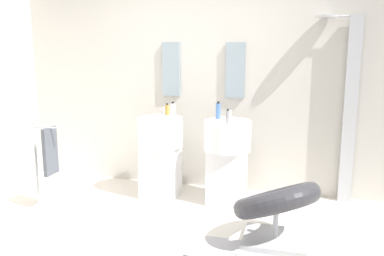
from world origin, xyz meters
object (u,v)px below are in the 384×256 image
(soap_bottle_clear, at_px, (173,110))
(soap_bottle_amber, at_px, (167,110))
(shower_column, at_px, (349,106))
(lounge_chair, at_px, (276,206))
(pedestal_sink_right, at_px, (227,157))
(towel_rack, at_px, (48,153))
(pedestal_sink_left, at_px, (160,152))
(soap_bottle_grey, at_px, (228,117))
(soap_bottle_blue, at_px, (218,111))

(soap_bottle_clear, relative_size, soap_bottle_amber, 1.28)
(shower_column, relative_size, lounge_chair, 1.87)
(pedestal_sink_right, height_order, towel_rack, pedestal_sink_right)
(pedestal_sink_left, relative_size, towel_rack, 1.08)
(shower_column, xyz_separation_m, soap_bottle_grey, (-1.23, -0.55, -0.08))
(shower_column, height_order, soap_bottle_grey, shower_column)
(lounge_chair, bearing_deg, soap_bottle_clear, 143.05)
(soap_bottle_grey, xyz_separation_m, soap_bottle_blue, (-0.15, 0.26, 0.02))
(pedestal_sink_left, distance_m, towel_rack, 1.23)
(towel_rack, bearing_deg, soap_bottle_blue, 26.29)
(shower_column, distance_m, lounge_chair, 1.60)
(pedestal_sink_left, xyz_separation_m, towel_rack, (-0.98, -0.73, 0.11))
(lounge_chair, height_order, soap_bottle_clear, soap_bottle_clear)
(soap_bottle_grey, bearing_deg, pedestal_sink_left, 167.61)
(pedestal_sink_left, relative_size, lounge_chair, 0.94)
(shower_column, relative_size, soap_bottle_blue, 10.59)
(shower_column, distance_m, soap_bottle_clear, 1.93)
(towel_rack, relative_size, soap_bottle_grey, 6.04)
(towel_rack, distance_m, soap_bottle_grey, 1.91)
(lounge_chair, bearing_deg, shower_column, 62.39)
(lounge_chair, distance_m, towel_rack, 2.39)
(pedestal_sink_left, bearing_deg, lounge_chair, -32.52)
(pedestal_sink_left, bearing_deg, towel_rack, -143.49)
(pedestal_sink_right, distance_m, shower_column, 1.43)
(lounge_chair, distance_m, soap_bottle_blue, 1.38)
(soap_bottle_grey, xyz_separation_m, soap_bottle_amber, (-0.78, 0.37, -0.01))
(pedestal_sink_left, relative_size, soap_bottle_clear, 5.78)
(pedestal_sink_right, relative_size, lounge_chair, 0.94)
(lounge_chair, bearing_deg, soap_bottle_blue, 127.06)
(pedestal_sink_left, height_order, soap_bottle_clear, soap_bottle_clear)
(pedestal_sink_right, relative_size, soap_bottle_blue, 5.31)
(towel_rack, distance_m, soap_bottle_blue, 1.87)
(pedestal_sink_left, xyz_separation_m, soap_bottle_clear, (0.14, 0.06, 0.49))
(pedestal_sink_left, bearing_deg, soap_bottle_amber, 82.65)
(soap_bottle_clear, distance_m, soap_bottle_grey, 0.71)
(shower_column, distance_m, soap_bottle_blue, 1.42)
(towel_rack, bearing_deg, pedestal_sink_right, 22.44)
(soap_bottle_grey, height_order, soap_bottle_amber, soap_bottle_grey)
(towel_rack, xyz_separation_m, soap_bottle_grey, (1.79, 0.55, 0.37))
(towel_rack, height_order, soap_bottle_amber, soap_bottle_amber)
(shower_column, distance_m, soap_bottle_grey, 1.35)
(towel_rack, bearing_deg, lounge_chair, -3.72)
(lounge_chair, distance_m, soap_bottle_grey, 1.12)
(lounge_chair, relative_size, towel_rack, 1.16)
(lounge_chair, xyz_separation_m, soap_bottle_amber, (-1.36, 1.07, 0.64))
(towel_rack, bearing_deg, soap_bottle_grey, 17.07)
(soap_bottle_amber, bearing_deg, towel_rack, -137.71)
(lounge_chair, bearing_deg, soap_bottle_grey, 129.21)
(shower_column, bearing_deg, pedestal_sink_left, -169.53)
(soap_bottle_clear, relative_size, soap_bottle_blue, 0.92)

